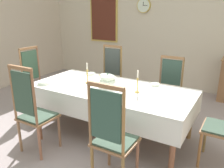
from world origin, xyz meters
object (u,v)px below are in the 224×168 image
object	(u,v)px
spoon_primary	(87,73)
mounted_clock	(144,5)
candlestick_west	(87,75)
bowl_near_right	(106,75)
chair_head_west	(36,80)
candlestick_east	(137,84)
framed_painting	(104,15)
chair_south_a	(33,110)
dining_table	(111,92)
spoon_secondary	(100,75)
bowl_far_left	(44,83)
soup_tureen	(108,80)
bowl_far_right	(155,84)
chair_north_b	(168,87)
chair_north_a	(109,76)
chair_south_b	(112,135)
bowl_near_left	(91,73)

from	to	relation	value
spoon_primary	mounted_clock	distance (m)	2.54
candlestick_west	bowl_near_right	size ratio (longest dim) A/B	1.63
chair_head_west	candlestick_east	distance (m)	2.07
framed_painting	chair_south_a	bearing A→B (deg)	-71.44
dining_table	mounted_clock	world-z (taller)	mounted_clock
spoon_primary	spoon_secondary	xyz separation A→B (m)	(0.28, 0.01, 0.00)
framed_painting	candlestick_west	bearing A→B (deg)	-62.49
bowl_near_right	framed_painting	bearing A→B (deg)	122.99
bowl_near_right	mounted_clock	world-z (taller)	mounted_clock
candlestick_west	bowl_far_left	bearing A→B (deg)	-144.77
soup_tureen	framed_painting	size ratio (longest dim) A/B	0.18
dining_table	bowl_far_left	world-z (taller)	bowl_far_left
chair_head_west	spoon_secondary	distance (m)	1.21
bowl_far_right	mounted_clock	world-z (taller)	mounted_clock
chair_south_a	soup_tureen	distance (m)	1.14
chair_north_b	framed_painting	size ratio (longest dim) A/B	0.76
chair_north_a	bowl_far_right	xyz separation A→B (m)	(1.14, -0.53, 0.17)
spoon_primary	chair_south_b	bearing A→B (deg)	-34.72
chair_south_a	spoon_primary	bearing A→B (deg)	97.30
bowl_far_right	chair_south_a	bearing A→B (deg)	-129.32
chair_north_a	soup_tureen	xyz separation A→B (m)	(0.55, -0.96, 0.25)
dining_table	chair_south_a	xyz separation A→B (m)	(-0.61, -0.96, -0.06)
chair_north_b	candlestick_west	xyz separation A→B (m)	(-1.02, -0.96, 0.31)
chair_head_west	mounted_clock	size ratio (longest dim) A/B	3.48
chair_head_west	candlestick_east	xyz separation A→B (m)	(2.05, 0.00, 0.26)
spoon_primary	bowl_near_right	bearing A→B (deg)	9.22
bowl_near_left	chair_south_b	bearing A→B (deg)	-47.73
soup_tureen	bowl_near_right	size ratio (longest dim) A/B	1.33
chair_north_a	chair_head_west	distance (m)	1.40
chair_south_b	chair_north_a	bearing A→B (deg)	121.87
chair_north_b	bowl_far_right	distance (m)	0.57
chair_south_b	chair_head_west	xyz separation A→B (m)	(-2.21, 0.96, 0.01)
bowl_far_right	spoon_secondary	bearing A→B (deg)	177.42
dining_table	bowl_near_right	world-z (taller)	bowl_near_right
chair_north_b	candlestick_west	size ratio (longest dim) A/B	3.41
chair_south_a	bowl_near_right	world-z (taller)	chair_south_a
candlestick_east	mounted_clock	distance (m)	3.11
soup_tureen	mounted_clock	bearing A→B (deg)	102.90
chair_head_west	bowl_far_right	bearing A→B (deg)	101.30
soup_tureen	bowl_near_left	bearing A→B (deg)	145.09
chair_north_a	candlestick_west	distance (m)	1.02
chair_south_b	bowl_far_right	distance (m)	1.40
dining_table	spoon_primary	world-z (taller)	spoon_primary
bowl_far_right	spoon_secondary	world-z (taller)	bowl_far_right
dining_table	bowl_near_right	distance (m)	0.60
chair_north_a	soup_tureen	bearing A→B (deg)	119.86
spoon_primary	mounted_clock	world-z (taller)	mounted_clock
chair_south_a	bowl_near_left	bearing A→B (deg)	93.20
dining_table	spoon_primary	xyz separation A→B (m)	(-0.79, 0.47, 0.08)
bowl_far_left	bowl_near_right	bearing A→B (deg)	54.08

